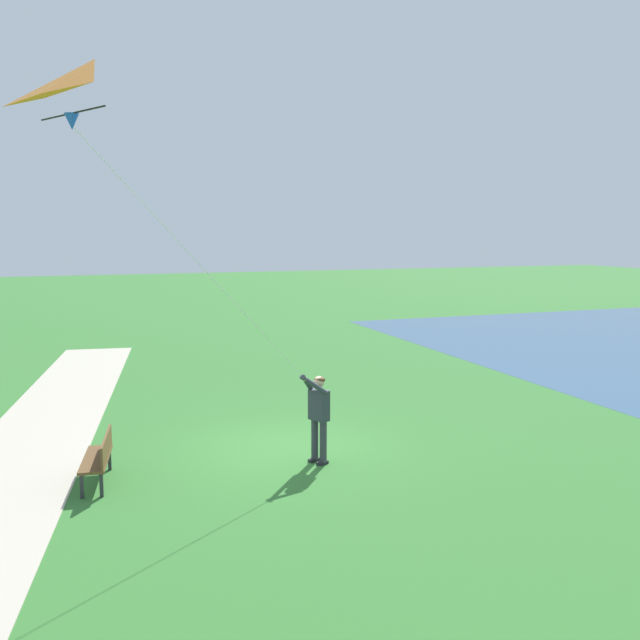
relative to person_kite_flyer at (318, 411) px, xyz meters
name	(u,v)px	position (x,y,z in m)	size (l,w,h in m)	color
ground_plane	(289,448)	(0.27, -1.07, -1.05)	(120.00, 120.00, 0.00)	#33702D
person_kite_flyer	(318,411)	(0.00, 0.00, 0.00)	(0.63, 0.50, 1.83)	#232328
flying_kite	(95,100)	(3.94, 1.72, 5.30)	(4.38, 2.55, 4.99)	orange
park_bench_near_walkway	(100,456)	(4.05, -0.31, -0.54)	(0.65, 1.55, 0.88)	brown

